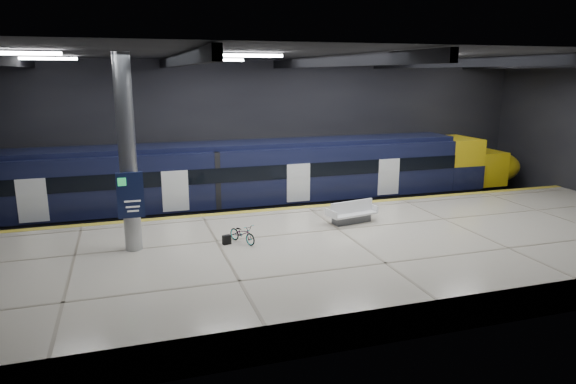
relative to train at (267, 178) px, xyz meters
name	(u,v)px	position (x,y,z in m)	size (l,w,h in m)	color
ground	(329,247)	(1.21, -5.50, -2.06)	(30.00, 30.00, 0.00)	black
room_shell	(331,113)	(1.21, -5.49, 3.66)	(30.10, 16.10, 8.05)	black
platform	(354,254)	(1.21, -8.00, -1.51)	(30.00, 11.00, 1.10)	beige
safety_strip	(307,207)	(1.21, -2.75, -0.95)	(30.00, 0.40, 0.01)	gold
rails	(290,213)	(1.21, 0.00, -1.98)	(30.00, 1.52, 0.16)	gray
train	(267,178)	(0.00, 0.00, 0.00)	(29.40, 2.84, 3.79)	black
bench	(352,215)	(2.10, -5.78, -0.62)	(2.28, 1.29, 0.95)	#595B60
bicycle	(242,233)	(-2.90, -6.97, -0.60)	(0.48, 1.37, 0.72)	#99999E
pannier_bag	(227,240)	(-3.50, -6.97, -0.78)	(0.30, 0.18, 0.35)	black
info_column	(128,157)	(-6.79, -6.52, 2.40)	(0.90, 0.78, 6.90)	#9EA0A5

